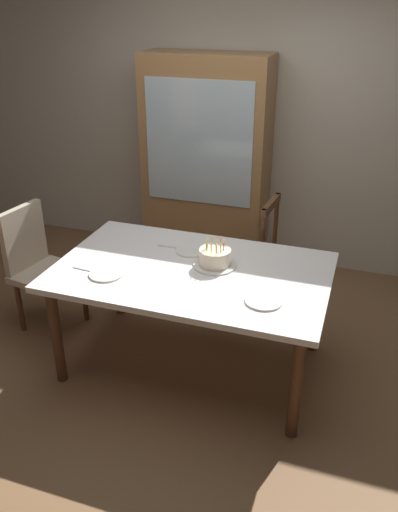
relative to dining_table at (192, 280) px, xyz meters
The scene contains 12 objects.
ground 0.67m from the dining_table, ahead, with size 6.40×6.40×0.00m, color brown.
back_wall 1.95m from the dining_table, 90.00° to the left, with size 6.40×0.10×2.60m, color beige.
dining_table is the anchor object (origin of this frame).
birthday_cake 0.20m from the dining_table, 34.43° to the left, with size 0.28×0.28×0.18m.
plate_near_celebrant 0.54m from the dining_table, 153.07° to the right, with size 0.22×0.22×0.01m, color white.
plate_far_side 0.27m from the dining_table, 109.70° to the left, with size 0.22×0.22×0.01m, color white.
plate_near_guest 0.58m from the dining_table, 24.97° to the right, with size 0.22×0.22×0.01m, color white.
fork_near_celebrant 0.69m from the dining_table, 159.99° to the right, with size 0.18×0.02×0.01m, color silver.
fork_far_side 0.36m from the dining_table, 134.53° to the left, with size 0.18×0.02×0.01m, color silver.
chair_spindle_back 0.90m from the dining_table, 79.38° to the left, with size 0.47×0.47×0.95m.
chair_upholstered 1.27m from the dining_table, behind, with size 0.50×0.50×0.95m.
china_cabinet 1.63m from the dining_table, 104.67° to the left, with size 1.10×0.45×1.90m.
Camera 1 is at (0.99, -2.78, 2.32)m, focal length 36.65 mm.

